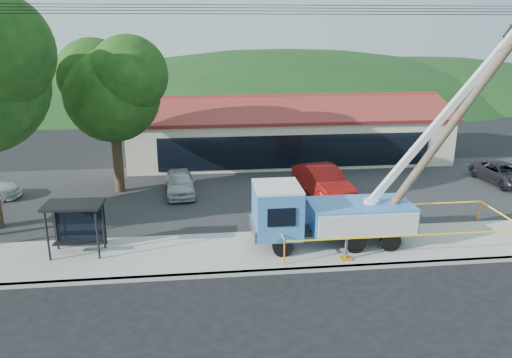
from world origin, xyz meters
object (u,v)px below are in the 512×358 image
at_px(car_silver, 181,195).
at_px(leaning_pole, 457,118).
at_px(car_dark, 502,185).
at_px(car_red, 322,197).
at_px(bus_shelter, 76,216).
at_px(utility_truck, 330,210).

bearing_deg(car_silver, leaning_pole, -38.22).
relative_size(leaning_pole, car_dark, 2.27).
relative_size(leaning_pole, car_red, 1.98).
bearing_deg(leaning_pole, bus_shelter, 178.28).
xyz_separation_m(utility_truck, car_red, (1.30, 6.52, -1.70)).
height_order(utility_truck, car_red, utility_truck).
xyz_separation_m(utility_truck, car_silver, (-6.69, 7.75, -1.70)).
xyz_separation_m(leaning_pole, car_dark, (7.62, 7.68, -5.62)).
relative_size(bus_shelter, car_dark, 0.53).
xyz_separation_m(bus_shelter, car_dark, (23.50, 7.21, -1.78)).
bearing_deg(leaning_pole, car_red, 120.20).
distance_m(leaning_pole, bus_shelter, 16.34).
distance_m(leaning_pole, car_silver, 15.33).
bearing_deg(car_silver, bus_shelter, -122.90).
bearing_deg(bus_shelter, car_red, 29.79).
height_order(leaning_pole, car_dark, leaning_pole).
bearing_deg(bus_shelter, utility_truck, 0.75).
distance_m(car_red, car_dark, 11.55).
distance_m(utility_truck, car_red, 6.86).
distance_m(utility_truck, bus_shelter, 10.70).
bearing_deg(leaning_pole, car_dark, 45.24).
xyz_separation_m(bus_shelter, car_red, (11.99, 6.20, -1.78)).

